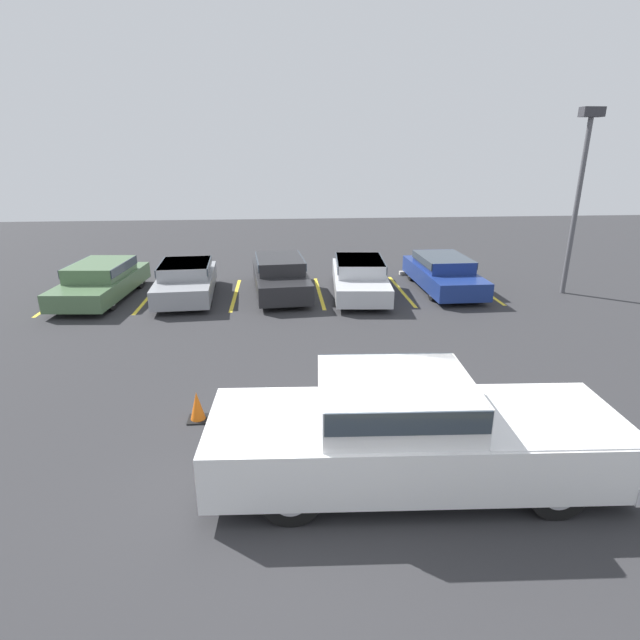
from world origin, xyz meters
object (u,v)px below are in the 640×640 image
(pickup_truck, at_px, (415,431))
(parked_sedan_c, at_px, (280,274))
(parked_sedan_a, at_px, (101,279))
(light_post, at_px, (581,178))
(parked_sedan_b, at_px, (186,279))
(wheel_stop_curb, at_px, (423,273))
(traffic_cone, at_px, (197,407))
(parked_sedan_e, at_px, (443,272))
(parked_sedan_d, at_px, (359,275))

(pickup_truck, height_order, parked_sedan_c, pickup_truck)
(parked_sedan_a, bearing_deg, light_post, 92.02)
(parked_sedan_a, relative_size, parked_sedan_b, 1.09)
(wheel_stop_curb, bearing_deg, parked_sedan_b, -164.33)
(parked_sedan_c, height_order, traffic_cone, parked_sedan_c)
(parked_sedan_c, height_order, light_post, light_post)
(pickup_truck, distance_m, parked_sedan_b, 11.56)
(parked_sedan_e, relative_size, wheel_stop_curb, 2.45)
(parked_sedan_a, distance_m, parked_sedan_e, 11.81)
(parked_sedan_a, xyz_separation_m, parked_sedan_e, (11.81, 0.20, -0.02))
(parked_sedan_c, distance_m, parked_sedan_e, 5.82)
(parked_sedan_c, distance_m, light_post, 10.43)
(pickup_truck, bearing_deg, parked_sedan_a, 129.86)
(traffic_cone, bearing_deg, light_post, 33.98)
(parked_sedan_a, height_order, parked_sedan_c, parked_sedan_c)
(light_post, bearing_deg, parked_sedan_a, 177.63)
(light_post, height_order, wheel_stop_curb, light_post)
(parked_sedan_b, height_order, parked_sedan_e, same)
(pickup_truck, relative_size, parked_sedan_a, 1.32)
(parked_sedan_d, distance_m, light_post, 7.86)
(parked_sedan_a, height_order, parked_sedan_d, parked_sedan_a)
(parked_sedan_a, relative_size, parked_sedan_c, 1.03)
(parked_sedan_a, bearing_deg, wheel_stop_curb, 105.92)
(pickup_truck, relative_size, parked_sedan_e, 1.33)
(parked_sedan_c, relative_size, parked_sedan_d, 0.94)
(parked_sedan_b, relative_size, wheel_stop_curb, 2.27)
(parked_sedan_a, height_order, traffic_cone, parked_sedan_a)
(pickup_truck, bearing_deg, parked_sedan_b, 118.97)
(pickup_truck, distance_m, wheel_stop_curb, 13.44)
(parked_sedan_d, height_order, light_post, light_post)
(parked_sedan_a, relative_size, traffic_cone, 8.13)
(parked_sedan_a, height_order, parked_sedan_b, parked_sedan_a)
(light_post, distance_m, wheel_stop_curb, 6.41)
(parked_sedan_b, relative_size, light_post, 0.71)
(parked_sedan_e, bearing_deg, parked_sedan_a, -89.78)
(parked_sedan_c, height_order, parked_sedan_d, parked_sedan_c)
(pickup_truck, relative_size, parked_sedan_d, 1.27)
(wheel_stop_curb, bearing_deg, parked_sedan_d, -139.59)
(parked_sedan_e, relative_size, traffic_cone, 8.05)
(wheel_stop_curb, bearing_deg, traffic_cone, -124.20)
(parked_sedan_a, xyz_separation_m, traffic_cone, (4.39, -8.40, -0.39))
(light_post, bearing_deg, wheel_stop_curb, 143.76)
(parked_sedan_a, xyz_separation_m, light_post, (15.89, -0.66, 3.22))
(pickup_truck, xyz_separation_m, parked_sedan_b, (-5.11, 10.37, -0.22))
(parked_sedan_b, bearing_deg, parked_sedan_e, 88.49)
(parked_sedan_e, xyz_separation_m, wheel_stop_curb, (-0.08, 2.19, -0.57))
(parked_sedan_b, distance_m, light_post, 13.47)
(pickup_truck, relative_size, wheel_stop_curb, 3.26)
(parked_sedan_b, distance_m, wheel_stop_curb, 9.27)
(parked_sedan_c, bearing_deg, parked_sedan_e, 85.98)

